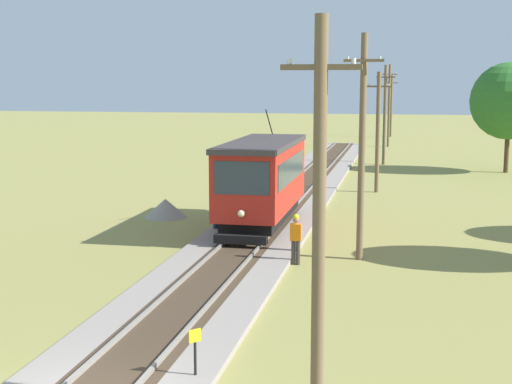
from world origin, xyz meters
TOP-DOWN VIEW (x-y plane):
  - red_tram at (0.00, 17.41)m, footprint 2.60×8.54m
  - utility_pole_foreground at (4.39, 0.11)m, footprint 1.40×0.27m
  - utility_pole_near_tram at (4.39, 13.26)m, footprint 1.40×0.64m
  - utility_pole_mid at (4.39, 29.11)m, footprint 1.40×0.47m
  - utility_pole_far at (4.39, 43.52)m, footprint 1.40×0.43m
  - utility_pole_distant at (4.39, 58.90)m, footprint 1.40×0.43m
  - utility_pole_horizon at (4.39, 71.91)m, footprint 1.40×0.49m
  - trackside_signal_marker at (1.66, 1.56)m, footprint 0.21×0.21m
  - gravel_pile at (-4.99, 19.38)m, footprint 2.01×2.01m
  - track_worker at (2.27, 11.86)m, footprint 0.38×0.24m
  - second_worker at (-1.79, 16.52)m, footprint 0.40×0.45m
  - tree_right_near at (12.90, 40.20)m, footprint 5.33×5.33m

SIDE VIEW (x-z plane):
  - gravel_pile at x=-4.99m, z-range 0.00..0.88m
  - trackside_signal_marker at x=1.66m, z-range 0.08..1.26m
  - track_worker at x=2.27m, z-range 0.09..1.88m
  - second_worker at x=-1.79m, z-range 0.09..1.88m
  - red_tram at x=0.00m, z-range -0.20..4.59m
  - utility_pole_mid at x=4.39m, z-range 0.10..6.94m
  - utility_pole_horizon at x=4.39m, z-range 0.10..7.08m
  - utility_pole_foreground at x=4.39m, z-range 0.10..7.53m
  - utility_pole_far at x=4.39m, z-range 0.10..7.63m
  - utility_pole_distant at x=4.39m, z-range 0.10..8.02m
  - utility_pole_near_tram at x=4.39m, z-range 0.10..8.07m
  - tree_right_near at x=12.90m, z-range 1.14..8.77m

